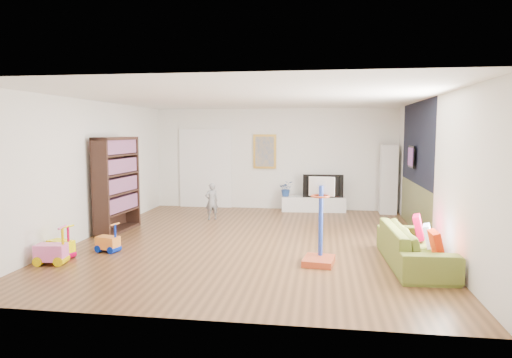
# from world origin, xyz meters

# --- Properties ---
(floor) EXTENTS (6.50, 7.50, 0.00)m
(floor) POSITION_xyz_m (0.00, 0.00, 0.00)
(floor) COLOR brown
(floor) RESTS_ON ground
(ceiling) EXTENTS (6.50, 7.50, 0.00)m
(ceiling) POSITION_xyz_m (0.00, 0.00, 2.70)
(ceiling) COLOR white
(ceiling) RESTS_ON ground
(wall_back) EXTENTS (6.50, 0.00, 2.70)m
(wall_back) POSITION_xyz_m (0.00, 3.75, 1.35)
(wall_back) COLOR silver
(wall_back) RESTS_ON ground
(wall_front) EXTENTS (6.50, 0.00, 2.70)m
(wall_front) POSITION_xyz_m (0.00, -3.75, 1.35)
(wall_front) COLOR silver
(wall_front) RESTS_ON ground
(wall_left) EXTENTS (0.00, 7.50, 2.70)m
(wall_left) POSITION_xyz_m (-3.25, 0.00, 1.35)
(wall_left) COLOR silver
(wall_left) RESTS_ON ground
(wall_right) EXTENTS (0.00, 7.50, 2.70)m
(wall_right) POSITION_xyz_m (3.25, 0.00, 1.35)
(wall_right) COLOR white
(wall_right) RESTS_ON ground
(navy_accent) EXTENTS (0.01, 3.20, 1.70)m
(navy_accent) POSITION_xyz_m (3.23, 1.40, 1.85)
(navy_accent) COLOR black
(navy_accent) RESTS_ON wall_right
(olive_wainscot) EXTENTS (0.01, 3.20, 1.00)m
(olive_wainscot) POSITION_xyz_m (3.23, 1.40, 0.50)
(olive_wainscot) COLOR brown
(olive_wainscot) RESTS_ON wall_right
(doorway) EXTENTS (1.45, 0.06, 2.10)m
(doorway) POSITION_xyz_m (-1.90, 3.71, 1.05)
(doorway) COLOR white
(doorway) RESTS_ON ground
(painting_back) EXTENTS (0.62, 0.06, 0.92)m
(painting_back) POSITION_xyz_m (-0.25, 3.71, 1.55)
(painting_back) COLOR gold
(painting_back) RESTS_ON wall_back
(artwork_right) EXTENTS (0.04, 0.56, 0.46)m
(artwork_right) POSITION_xyz_m (3.17, 1.60, 1.55)
(artwork_right) COLOR #7F3F8C
(artwork_right) RESTS_ON wall_right
(media_console) EXTENTS (1.68, 0.51, 0.39)m
(media_console) POSITION_xyz_m (1.08, 3.45, 0.19)
(media_console) COLOR silver
(media_console) RESTS_ON ground
(tall_cabinet) EXTENTS (0.42, 0.42, 1.76)m
(tall_cabinet) POSITION_xyz_m (2.96, 3.40, 0.88)
(tall_cabinet) COLOR silver
(tall_cabinet) RESTS_ON ground
(bookshelf) EXTENTS (0.44, 1.37, 1.97)m
(bookshelf) POSITION_xyz_m (-2.93, 0.42, 0.99)
(bookshelf) COLOR #311C15
(bookshelf) RESTS_ON ground
(sofa) EXTENTS (0.92, 2.13, 0.61)m
(sofa) POSITION_xyz_m (2.74, -1.24, 0.30)
(sofa) COLOR olive
(sofa) RESTS_ON ground
(basketball_hoop) EXTENTS (0.54, 0.63, 1.37)m
(basketball_hoop) POSITION_xyz_m (1.27, -1.38, 0.69)
(basketball_hoop) COLOR #AD3F1F
(basketball_hoop) RESTS_ON ground
(ride_on_yellow) EXTENTS (0.47, 0.37, 0.55)m
(ride_on_yellow) POSITION_xyz_m (-2.96, -1.64, 0.28)
(ride_on_yellow) COLOR #FFFA00
(ride_on_yellow) RESTS_ON ground
(ride_on_orange) EXTENTS (0.43, 0.32, 0.51)m
(ride_on_orange) POSITION_xyz_m (-2.37, -1.18, 0.26)
(ride_on_orange) COLOR orange
(ride_on_orange) RESTS_ON ground
(ride_on_pink) EXTENTS (0.49, 0.34, 0.61)m
(ride_on_pink) POSITION_xyz_m (-2.90, -2.02, 0.30)
(ride_on_pink) COLOR pink
(ride_on_pink) RESTS_ON ground
(child) EXTENTS (0.38, 0.35, 0.88)m
(child) POSITION_xyz_m (-1.29, 1.95, 0.44)
(child) COLOR slate
(child) RESTS_ON ground
(tv) EXTENTS (1.04, 0.18, 0.60)m
(tv) POSITION_xyz_m (1.31, 3.44, 0.69)
(tv) COLOR black
(tv) RESTS_ON media_console
(vase_plant) EXTENTS (0.41, 0.37, 0.41)m
(vase_plant) POSITION_xyz_m (0.36, 3.42, 0.59)
(vase_plant) COLOR navy
(vase_plant) RESTS_ON media_console
(pillow_left) EXTENTS (0.11, 0.38, 0.38)m
(pillow_left) POSITION_xyz_m (2.93, -1.80, 0.48)
(pillow_left) COLOR red
(pillow_left) RESTS_ON sofa
(pillow_center) EXTENTS (0.17, 0.36, 0.34)m
(pillow_center) POSITION_xyz_m (2.94, -1.25, 0.48)
(pillow_center) COLOR white
(pillow_center) RESTS_ON sofa
(pillow_right) EXTENTS (0.19, 0.42, 0.40)m
(pillow_right) POSITION_xyz_m (2.92, -0.61, 0.48)
(pillow_right) COLOR #A9022C
(pillow_right) RESTS_ON sofa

